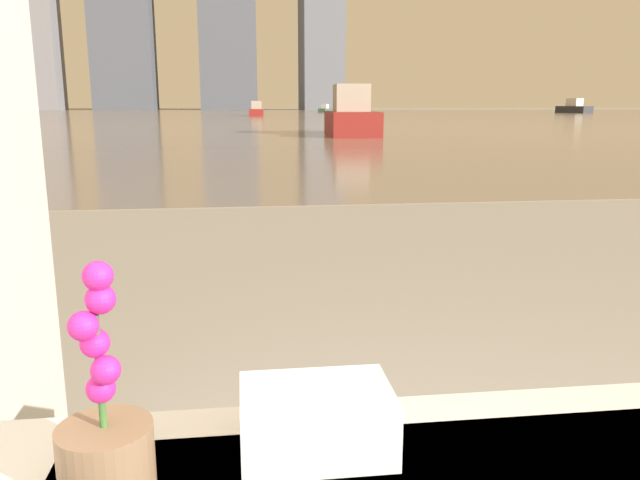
% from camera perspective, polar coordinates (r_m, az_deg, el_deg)
% --- Properties ---
extents(potted_orchid, '(0.16, 0.16, 0.39)m').
position_cam_1_polar(potted_orchid, '(1.12, -19.10, -16.37)').
color(potted_orchid, '#8C6B4C').
rests_on(potted_orchid, bathtub).
extents(towel_stack, '(0.27, 0.19, 0.12)m').
position_cam_1_polar(towel_stack, '(1.18, -0.34, -16.11)').
color(towel_stack, white).
rests_on(towel_stack, bathtub).
extents(harbor_water, '(180.00, 110.00, 0.01)m').
position_cam_1_polar(harbor_water, '(62.19, -6.97, 11.22)').
color(harbor_water, gray).
rests_on(harbor_water, ground_plane).
extents(harbor_boat_0, '(1.49, 3.78, 1.39)m').
position_cam_1_polar(harbor_boat_0, '(60.86, -5.82, 11.69)').
color(harbor_boat_0, maroon).
rests_on(harbor_boat_0, harbor_water).
extents(harbor_boat_1, '(2.17, 2.98, 1.07)m').
position_cam_1_polar(harbor_boat_1, '(85.42, 0.47, 11.85)').
color(harbor_boat_1, '#335647').
rests_on(harbor_boat_1, harbor_water).
extents(harbor_boat_3, '(2.85, 5.02, 1.78)m').
position_cam_1_polar(harbor_boat_3, '(86.20, 22.21, 11.13)').
color(harbor_boat_3, '#2D2D33').
rests_on(harbor_boat_3, harbor_water).
extents(harbor_boat_4, '(2.06, 5.08, 1.87)m').
position_cam_1_polar(harbor_boat_4, '(24.02, 2.85, 11.15)').
color(harbor_boat_4, maroon).
rests_on(harbor_boat_4, harbor_water).
extents(skyline_tower_2, '(10.45, 7.94, 29.33)m').
position_cam_1_polar(skyline_tower_2, '(120.62, -17.67, 18.25)').
color(skyline_tower_2, '#4C515B').
rests_on(skyline_tower_2, ground_plane).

